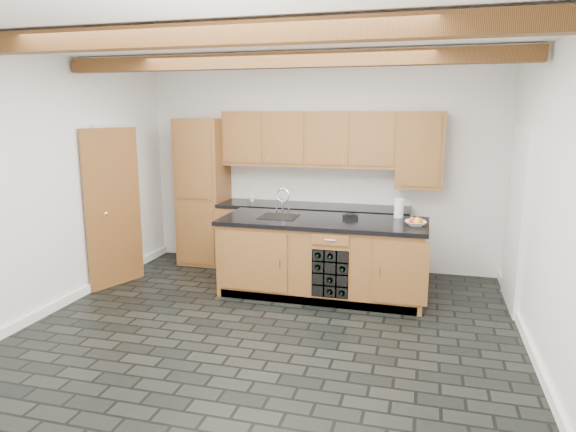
# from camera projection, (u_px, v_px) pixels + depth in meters

# --- Properties ---
(ground) EXTENTS (5.00, 5.00, 0.00)m
(ground) POSITION_uv_depth(u_px,v_px,m) (267.00, 333.00, 5.16)
(ground) COLOR black
(ground) RESTS_ON ground
(room_shell) EXTENTS (5.01, 5.00, 5.00)m
(room_shell) POSITION_uv_depth(u_px,v_px,m) (273.00, 176.00, 5.38)
(room_shell) COLOR white
(room_shell) RESTS_ON ground
(back_cabinetry) EXTENTS (3.65, 0.62, 2.20)m
(back_cabinetry) POSITION_uv_depth(u_px,v_px,m) (289.00, 200.00, 7.18)
(back_cabinetry) COLOR #9C6732
(back_cabinetry) RESTS_ON ground
(island) EXTENTS (2.48, 0.96, 0.93)m
(island) POSITION_uv_depth(u_px,v_px,m) (323.00, 257.00, 6.21)
(island) COLOR #9C6732
(island) RESTS_ON ground
(faucet) EXTENTS (0.45, 0.40, 0.34)m
(faucet) POSITION_uv_depth(u_px,v_px,m) (279.00, 214.00, 6.30)
(faucet) COLOR black
(faucet) RESTS_ON island
(kitchen_scale) EXTENTS (0.20, 0.13, 0.06)m
(kitchen_scale) POSITION_uv_depth(u_px,v_px,m) (350.00, 216.00, 6.16)
(kitchen_scale) COLOR black
(kitchen_scale) RESTS_ON island
(fruit_bowl) EXTENTS (0.26, 0.26, 0.06)m
(fruit_bowl) POSITION_uv_depth(u_px,v_px,m) (416.00, 223.00, 5.76)
(fruit_bowl) COLOR white
(fruit_bowl) RESTS_ON island
(fruit_cluster) EXTENTS (0.16, 0.17, 0.07)m
(fruit_cluster) POSITION_uv_depth(u_px,v_px,m) (416.00, 221.00, 5.75)
(fruit_cluster) COLOR #CD4B1B
(fruit_cluster) RESTS_ON fruit_bowl
(paper_towel) EXTENTS (0.11, 0.11, 0.23)m
(paper_towel) POSITION_uv_depth(u_px,v_px,m) (399.00, 208.00, 6.22)
(paper_towel) COLOR white
(paper_towel) RESTS_ON island
(mug) EXTENTS (0.09, 0.09, 0.08)m
(mug) POSITION_uv_depth(u_px,v_px,m) (252.00, 199.00, 7.33)
(mug) COLOR white
(mug) RESTS_ON back_cabinetry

